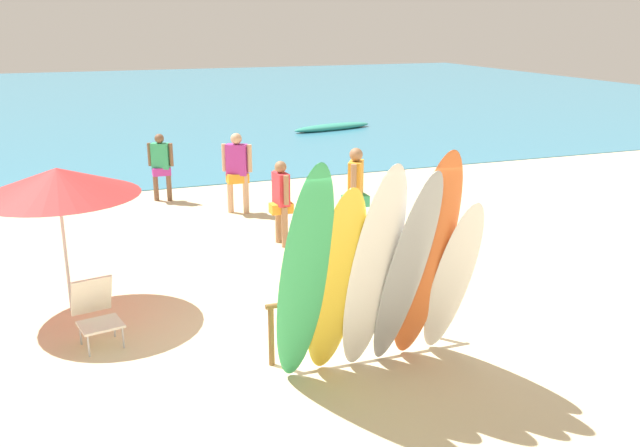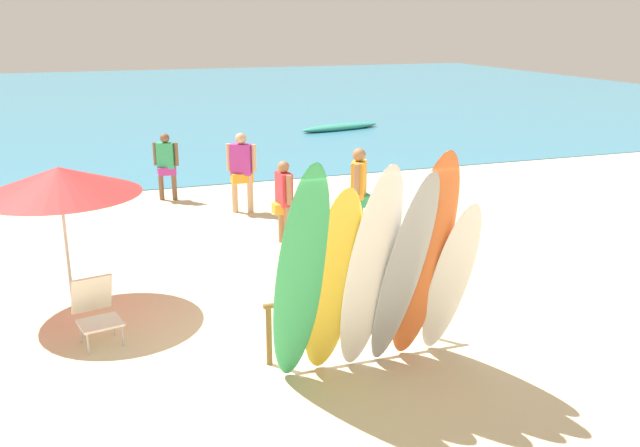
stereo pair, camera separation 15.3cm
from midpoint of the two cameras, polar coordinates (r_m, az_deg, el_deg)
The scene contains 16 objects.
ground at distance 21.60m, azimuth -12.13°, elevation 5.88°, with size 60.00×60.00×0.00m, color beige.
ocean_water at distance 36.55m, azimuth -15.80°, elevation 9.95°, with size 60.00×40.00×0.02m, color teal.
surfboard_rack at distance 8.34m, azimuth 2.47°, elevation -6.93°, with size 2.26×0.07×0.78m.
surfboard_green_0 at distance 7.07m, azimuth -1.97°, elevation -4.72°, with size 0.53×0.08×2.82m, color #38B266.
surfboard_yellow_1 at distance 7.32m, azimuth 0.70°, elevation -5.20°, with size 0.57×0.07×2.52m, color yellow.
surfboard_white_2 at distance 7.34m, azimuth 3.81°, elevation -4.19°, with size 0.54×0.07×2.76m, color white.
surfboard_grey_3 at distance 7.48m, azimuth 6.53°, elevation -4.21°, with size 0.47×0.06×2.72m, color #999EA3.
surfboard_orange_4 at distance 7.62m, azimuth 8.19°, elevation -3.16°, with size 0.56×0.07×2.88m, color orange.
surfboard_white_5 at distance 7.94m, azimuth 10.36°, elevation -4.73°, with size 0.47×0.06×2.30m, color white.
beachgoer_near_rack at distance 12.15m, azimuth -3.62°, elevation 2.20°, with size 0.40×0.58×1.53m.
beachgoer_photographing at distance 15.58m, azimuth -13.37°, elevation 4.95°, with size 0.53×0.34×1.50m.
beachgoer_strolling at distance 12.28m, azimuth 2.62°, elevation 2.93°, with size 0.45×0.58×1.73m.
beachgoer_by_water at distance 14.28m, azimuth -7.21°, elevation 4.64°, with size 0.57×0.40×1.68m.
beach_chair_red at distance 9.09m, azimuth -18.60°, elevation -6.80°, with size 0.63×0.76×0.83m.
beach_umbrella at distance 9.74m, azimuth -21.41°, elevation 3.24°, with size 2.14×2.14×2.03m.
distant_boat at distance 25.18m, azimuth 0.87°, elevation 8.02°, with size 3.27×1.29×0.26m.
Camera 1 is at (-3.06, -7.01, 3.92)m, focal length 38.50 mm.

